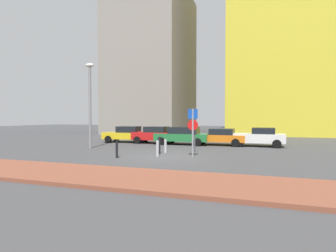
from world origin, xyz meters
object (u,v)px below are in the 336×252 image
Objects in this scene: parked_car_green at (182,135)px; street_lamp at (90,98)px; traffic_bollard_far at (117,149)px; traffic_bollard_edge at (165,146)px; parked_car_yellow at (127,134)px; parked_car_orange at (219,137)px; parked_car_white at (259,137)px; traffic_bollard_mid at (157,149)px; parked_car_red at (155,135)px; parking_sign_post at (193,127)px; traffic_bollard_near at (159,145)px; parking_meter at (195,138)px.

parked_car_green is 8.06m from street_lamp.
traffic_bollard_edge is at bearing 56.38° from traffic_bollard_far.
parked_car_orange is (8.38, 0.03, -0.04)m from parked_car_yellow.
parked_car_white is at bearing 0.13° from parked_car_yellow.
street_lamp reaches higher than traffic_bollard_mid.
parked_car_red reaches higher than parked_car_yellow.
parking_sign_post reaches higher than traffic_bollard_far.
traffic_bollard_edge is at bearing -135.28° from parked_car_white.
traffic_bollard_near is at bearing 104.86° from traffic_bollard_mid.
street_lamp is (-12.05, -5.05, 3.00)m from parked_car_white.
parked_car_orange is at bearing 65.22° from traffic_bollard_near.
traffic_bollard_edge is (-2.11, 1.41, -1.31)m from parking_sign_post.
parked_car_green is 4.81× the size of traffic_bollard_mid.
traffic_bollard_far is 1.11× the size of traffic_bollard_edge.
parked_car_orange is at bearing 1.61° from parked_car_red.
parked_car_yellow is 1.11× the size of parked_car_white.
traffic_bollard_mid is at bearing -124.20° from parking_meter.
parking_sign_post is at bearing -70.71° from parked_car_green.
parked_car_red is 4.51× the size of traffic_bollard_edge.
parked_car_yellow reaches higher than traffic_bollard_edge.
parked_car_red is at bearing 111.49° from traffic_bollard_mid.
parked_car_yellow is at bearing 175.60° from parked_car_green.
parking_sign_post is at bearing -81.07° from parking_meter.
parked_car_green reaches higher than parked_car_yellow.
parked_car_red is 8.68m from parking_sign_post.
parked_car_green is 6.16m from parked_car_white.
parked_car_yellow is at bearing 134.11° from traffic_bollard_edge.
parked_car_yellow is 5.88m from street_lamp.
parking_sign_post is at bearing -33.75° from traffic_bollard_edge.
parking_sign_post is 3.17× the size of traffic_bollard_edge.
traffic_bollard_far reaches higher than traffic_bollard_edge.
traffic_bollard_mid reaches higher than traffic_bollard_edge.
parked_car_orange is 10.71m from street_lamp.
traffic_bollard_edge is (-1.77, -0.76, -0.50)m from parking_meter.
parked_car_yellow is at bearing 177.31° from parked_car_red.
parked_car_yellow is 5.05× the size of traffic_bollard_edge.
parked_car_yellow is at bearing 137.01° from parking_sign_post.
parked_car_yellow is 4.74× the size of traffic_bollard_mid.
parked_car_red reaches higher than traffic_bollard_edge.
traffic_bollard_near is (5.96, -1.39, -3.22)m from street_lamp.
parked_car_red reaches higher than parked_car_orange.
traffic_bollard_edge is (6.17, -0.77, -3.32)m from street_lamp.
parked_car_yellow is 8.08m from traffic_bollard_edge.
parked_car_red is 6.34m from traffic_bollard_edge.
parking_sign_post is at bearing -117.50° from parked_car_white.
parked_car_white is (11.50, 0.03, 0.01)m from parked_car_yellow.
parked_car_yellow is 4.13× the size of traffic_bollard_near.
street_lamp is (-8.94, -5.05, 3.05)m from parked_car_orange.
parked_car_green is at bearing 113.79° from parking_meter.
parked_car_red is at bearing -178.96° from parked_car_white.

